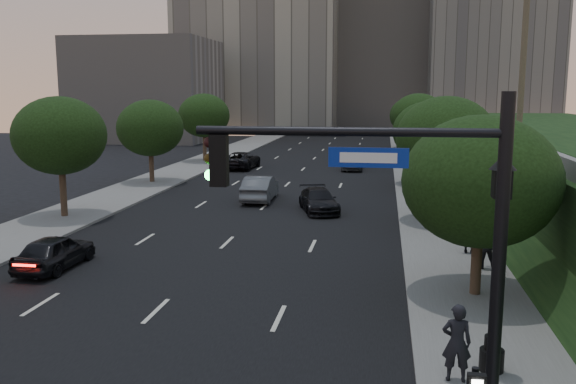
% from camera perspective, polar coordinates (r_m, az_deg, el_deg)
% --- Properties ---
extents(road_surface, '(16.00, 140.00, 0.02)m').
position_cam_1_polar(road_surface, '(43.89, -0.46, 0.32)').
color(road_surface, black).
rests_on(road_surface, ground).
extents(sidewalk_right, '(4.50, 140.00, 0.15)m').
position_cam_1_polar(sidewalk_right, '(43.42, 13.01, 0.06)').
color(sidewalk_right, slate).
rests_on(sidewalk_right, ground).
extents(sidewalk_left, '(4.50, 140.00, 0.15)m').
position_cam_1_polar(sidewalk_left, '(46.64, -12.99, 0.70)').
color(sidewalk_left, slate).
rests_on(sidewalk_left, ground).
extents(parapet_wall, '(0.35, 90.00, 0.70)m').
position_cam_1_polar(parapet_wall, '(41.33, 17.93, 5.35)').
color(parapet_wall, slate).
rests_on(parapet_wall, embankment).
extents(office_block_left, '(26.00, 20.00, 32.00)m').
position_cam_1_polar(office_block_left, '(107.22, -2.51, 14.30)').
color(office_block_left, gray).
rests_on(office_block_left, ground).
extents(office_block_mid, '(22.00, 18.00, 26.00)m').
position_cam_1_polar(office_block_mid, '(114.90, 8.59, 12.39)').
color(office_block_mid, '#A29D95').
rests_on(office_block_mid, ground).
extents(office_block_right, '(20.00, 22.00, 36.00)m').
position_cam_1_polar(office_block_right, '(110.60, 18.32, 14.74)').
color(office_block_right, gray).
rests_on(office_block_right, ground).
extents(office_block_filler, '(18.00, 16.00, 14.00)m').
position_cam_1_polar(office_block_filler, '(89.11, -13.03, 9.26)').
color(office_block_filler, '#A29D95').
rests_on(office_block_filler, ground).
extents(tree_right_a, '(5.20, 5.20, 6.24)m').
position_cam_1_polar(tree_right_a, '(21.20, 17.58, 0.94)').
color(tree_right_a, '#38281C').
rests_on(tree_right_a, ground).
extents(tree_right_b, '(5.20, 5.20, 6.74)m').
position_cam_1_polar(tree_right_b, '(32.99, 14.56, 4.86)').
color(tree_right_b, '#38281C').
rests_on(tree_right_b, ground).
extents(tree_right_c, '(5.20, 5.20, 6.24)m').
position_cam_1_polar(tree_right_c, '(45.95, 13.00, 5.53)').
color(tree_right_c, '#38281C').
rests_on(tree_right_c, ground).
extents(tree_right_d, '(5.20, 5.20, 6.74)m').
position_cam_1_polar(tree_right_d, '(59.88, 12.10, 6.90)').
color(tree_right_d, '#38281C').
rests_on(tree_right_d, ground).
extents(tree_right_e, '(5.20, 5.20, 6.24)m').
position_cam_1_polar(tree_right_e, '(74.87, 11.48, 7.03)').
color(tree_right_e, '#38281C').
rests_on(tree_right_e, ground).
extents(tree_left_b, '(5.00, 5.00, 6.71)m').
position_cam_1_polar(tree_left_b, '(35.40, -20.57, 4.95)').
color(tree_left_b, '#38281C').
rests_on(tree_left_b, ground).
extents(tree_left_c, '(5.00, 5.00, 6.34)m').
position_cam_1_polar(tree_left_c, '(47.15, -12.78, 5.86)').
color(tree_left_c, '#38281C').
rests_on(tree_left_c, ground).
extents(tree_left_d, '(5.00, 5.00, 6.71)m').
position_cam_1_polar(tree_left_d, '(60.35, -7.87, 7.10)').
color(tree_left_d, '#38281C').
rests_on(tree_left_d, ground).
extents(traffic_signal_mast, '(5.68, 0.56, 7.00)m').
position_cam_1_polar(traffic_signal_mast, '(11.26, 13.50, -8.04)').
color(traffic_signal_mast, black).
rests_on(traffic_signal_mast, ground).
extents(street_lamp, '(0.64, 0.64, 5.62)m').
position_cam_1_polar(street_lamp, '(15.66, 18.93, -7.27)').
color(street_lamp, black).
rests_on(street_lamp, ground).
extents(sedan_near_left, '(1.76, 4.15, 1.40)m').
position_cam_1_polar(sedan_near_left, '(25.93, -20.99, -5.24)').
color(sedan_near_left, black).
rests_on(sedan_near_left, ground).
extents(sedan_mid_left, '(1.87, 5.01, 1.63)m').
position_cam_1_polar(sedan_mid_left, '(39.03, -2.63, 0.36)').
color(sedan_mid_left, '#515559').
rests_on(sedan_mid_left, ground).
extents(sedan_far_left, '(2.77, 5.62, 1.53)m').
position_cam_1_polar(sedan_far_left, '(55.26, -4.39, 2.99)').
color(sedan_far_left, black).
rests_on(sedan_far_left, ground).
extents(sedan_near_right, '(3.10, 4.94, 1.33)m').
position_cam_1_polar(sedan_near_right, '(35.55, 2.89, -0.79)').
color(sedan_near_right, black).
rests_on(sedan_near_right, ground).
extents(sedan_far_right, '(1.95, 4.69, 1.59)m').
position_cam_1_polar(sedan_far_right, '(54.60, 6.06, 2.91)').
color(sedan_far_right, '#505357').
rests_on(sedan_far_right, ground).
extents(pedestrian_a, '(0.70, 0.46, 1.91)m').
position_cam_1_polar(pedestrian_a, '(15.40, 15.50, -13.42)').
color(pedestrian_a, black).
rests_on(pedestrian_a, sidewalk_right).
extents(pedestrian_b, '(0.93, 0.73, 1.90)m').
position_cam_1_polar(pedestrian_b, '(24.98, 17.92, -4.66)').
color(pedestrian_b, black).
rests_on(pedestrian_b, sidewalk_right).
extents(pedestrian_c, '(1.06, 0.57, 1.71)m').
position_cam_1_polar(pedestrian_c, '(27.04, 16.66, -3.74)').
color(pedestrian_c, black).
rests_on(pedestrian_c, sidewalk_right).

